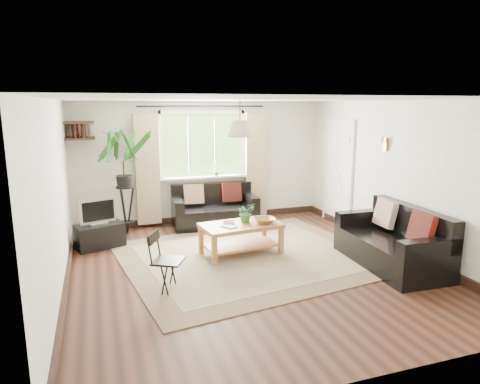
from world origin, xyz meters
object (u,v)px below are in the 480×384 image
object	(u,v)px
sofa_back	(215,207)
sofa_right	(391,239)
coffee_table	(241,239)
folding_chair	(168,262)
palm_stand	(124,182)
tv_stand	(100,236)

from	to	relation	value
sofa_back	sofa_right	xyz separation A→B (m)	(1.88, -2.86, 0.04)
coffee_table	folding_chair	xyz separation A→B (m)	(-1.30, -0.97, 0.13)
coffee_table	folding_chair	size ratio (longest dim) A/B	1.61
sofa_back	folding_chair	bearing A→B (deg)	-113.01
coffee_table	folding_chair	bearing A→B (deg)	-143.31
sofa_back	palm_stand	xyz separation A→B (m)	(-1.67, 0.03, 0.58)
palm_stand	tv_stand	bearing A→B (deg)	-125.92
tv_stand	folding_chair	distance (m)	2.20
tv_stand	palm_stand	bearing A→B (deg)	36.35
coffee_table	palm_stand	xyz separation A→B (m)	(-1.63, 1.74, 0.70)
coffee_table	palm_stand	bearing A→B (deg)	133.08
tv_stand	palm_stand	distance (m)	1.12
sofa_back	coffee_table	distance (m)	1.71
coffee_table	palm_stand	world-z (taller)	palm_stand
coffee_table	palm_stand	size ratio (longest dim) A/B	0.64
sofa_back	sofa_right	world-z (taller)	sofa_right
sofa_back	tv_stand	bearing A→B (deg)	-159.87
palm_stand	folding_chair	bearing A→B (deg)	-83.17
tv_stand	palm_stand	xyz separation A→B (m)	(0.48, 0.67, 0.75)
sofa_right	palm_stand	xyz separation A→B (m)	(-3.55, 2.89, 0.54)
sofa_back	tv_stand	xyz separation A→B (m)	(-2.15, -0.64, -0.18)
sofa_right	tv_stand	distance (m)	4.61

